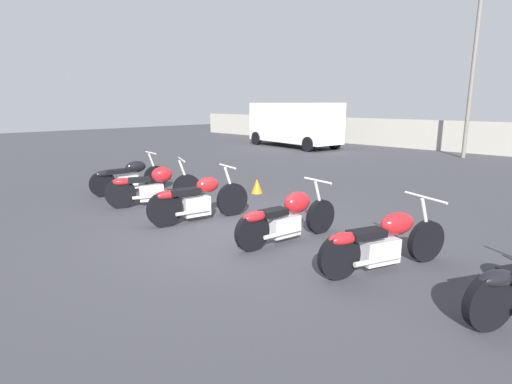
% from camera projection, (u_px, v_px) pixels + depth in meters
% --- Properties ---
extents(ground_plane, '(60.00, 60.00, 0.00)m').
position_uv_depth(ground_plane, '(236.00, 232.00, 7.06)').
color(ground_plane, '#38383D').
extents(fence_back, '(40.00, 0.04, 1.44)m').
position_uv_depth(fence_back, '(497.00, 139.00, 17.27)').
color(fence_back, '#9E998E').
rests_on(fence_back, ground_plane).
extents(light_pole_right, '(0.70, 0.35, 7.11)m').
position_uv_depth(light_pole_right, '(475.00, 51.00, 15.75)').
color(light_pole_right, slate).
rests_on(light_pole_right, ground_plane).
extents(motorcycle_slot_0, '(0.59, 2.00, 1.00)m').
position_uv_depth(motorcycle_slot_0, '(128.00, 177.00, 10.04)').
color(motorcycle_slot_0, black).
rests_on(motorcycle_slot_0, ground_plane).
extents(motorcycle_slot_1, '(1.03, 1.96, 1.02)m').
position_uv_depth(motorcycle_slot_1, '(153.00, 186.00, 8.82)').
color(motorcycle_slot_1, black).
rests_on(motorcycle_slot_1, ground_plane).
extents(motorcycle_slot_2, '(0.71, 2.06, 1.03)m').
position_uv_depth(motorcycle_slot_2, '(198.00, 199.00, 7.63)').
color(motorcycle_slot_2, black).
rests_on(motorcycle_slot_2, ground_plane).
extents(motorcycle_slot_3, '(0.64, 2.05, 0.97)m').
position_uv_depth(motorcycle_slot_3, '(287.00, 217.00, 6.49)').
color(motorcycle_slot_3, black).
rests_on(motorcycle_slot_3, ground_plane).
extents(motorcycle_slot_4, '(1.00, 2.00, 0.97)m').
position_uv_depth(motorcycle_slot_4, '(383.00, 241.00, 5.37)').
color(motorcycle_slot_4, black).
rests_on(motorcycle_slot_4, ground_plane).
extents(parked_van, '(5.49, 2.63, 2.24)m').
position_uv_depth(parked_van, '(294.00, 123.00, 20.58)').
color(parked_van, white).
rests_on(parked_van, ground_plane).
extents(traffic_cone_far, '(0.28, 0.28, 0.36)m').
position_uv_depth(traffic_cone_far, '(257.00, 186.00, 10.09)').
color(traffic_cone_far, orange).
rests_on(traffic_cone_far, ground_plane).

